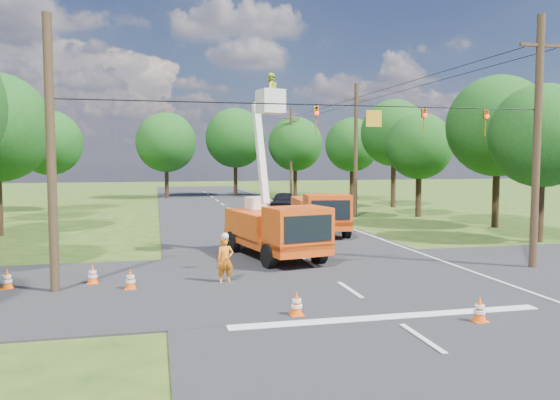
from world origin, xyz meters
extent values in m
plane|color=#254414|center=(0.00, 20.00, 0.00)|extent=(140.00, 140.00, 0.00)
cube|color=black|center=(0.00, 20.00, 0.00)|extent=(12.00, 100.00, 0.06)
cube|color=black|center=(0.00, 2.00, 0.00)|extent=(56.00, 10.00, 0.07)
cube|color=silver|center=(0.00, -3.20, 0.00)|extent=(9.00, 0.45, 0.02)
cube|color=silver|center=(5.60, 20.00, 0.00)|extent=(0.12, 90.00, 0.02)
cube|color=red|center=(-1.18, 6.51, 0.78)|extent=(3.69, 6.86, 0.49)
cube|color=red|center=(-0.69, 4.24, 1.63)|extent=(2.72, 2.30, 1.63)
cube|color=black|center=(-0.50, 3.33, 1.68)|extent=(2.03, 0.49, 1.03)
cube|color=red|center=(-1.36, 7.36, 1.46)|extent=(3.33, 4.45, 1.08)
cylinder|color=black|center=(-1.86, 4.26, 0.50)|extent=(0.55, 1.05, 1.00)
cylinder|color=black|center=(0.37, 4.74, 0.50)|extent=(0.55, 1.05, 1.00)
cylinder|color=black|center=(-2.72, 8.29, 0.50)|extent=(0.55, 1.05, 1.00)
cylinder|color=black|center=(-0.49, 8.77, 0.50)|extent=(0.55, 1.05, 1.00)
cube|color=silver|center=(-1.61, 8.53, 2.28)|extent=(0.96, 0.96, 0.60)
cube|color=silver|center=(-1.48, 7.95, 4.66)|extent=(0.60, 1.48, 4.70)
cube|color=silver|center=(-1.24, 6.83, 6.88)|extent=(1.22, 1.22, 1.03)
imported|color=#C6E526|center=(-1.24, 6.83, 7.31)|extent=(0.95, 0.84, 1.62)
cube|color=red|center=(3.10, 13.63, 0.78)|extent=(3.10, 6.75, 0.49)
cube|color=red|center=(2.84, 11.31, 1.63)|extent=(2.58, 2.10, 1.63)
cube|color=black|center=(2.74, 10.39, 1.69)|extent=(2.06, 0.29, 1.03)
cube|color=red|center=(3.19, 14.50, 1.47)|extent=(2.98, 4.28, 1.09)
cylinder|color=black|center=(1.73, 11.70, 0.50)|extent=(0.46, 1.03, 1.00)
cylinder|color=black|center=(4.01, 11.45, 0.50)|extent=(0.46, 1.03, 1.00)
cylinder|color=black|center=(2.19, 15.81, 0.50)|extent=(0.46, 1.03, 1.00)
cylinder|color=black|center=(4.46, 15.56, 0.50)|extent=(0.46, 1.03, 1.00)
imported|color=orange|center=(-3.88, 2.09, 0.82)|extent=(0.63, 0.44, 1.64)
imported|color=black|center=(4.36, 28.24, 0.78)|extent=(3.34, 4.94, 1.56)
cone|color=#FF580D|center=(-2.46, -2.41, 0.38)|extent=(0.36, 0.36, 0.70)
cube|color=#FF580D|center=(-2.46, -2.41, 0.04)|extent=(0.38, 0.38, 0.04)
cylinder|color=white|center=(-2.46, -2.41, 0.44)|extent=(0.26, 0.26, 0.09)
cylinder|color=white|center=(-2.46, -2.41, 0.29)|extent=(0.31, 0.31, 0.09)
cone|color=#FF580D|center=(2.17, -4.07, 0.38)|extent=(0.36, 0.36, 0.70)
cube|color=#FF580D|center=(2.17, -4.07, 0.04)|extent=(0.38, 0.38, 0.04)
cylinder|color=white|center=(2.17, -4.07, 0.44)|extent=(0.26, 0.26, 0.09)
cylinder|color=white|center=(2.17, -4.07, 0.29)|extent=(0.31, 0.31, 0.09)
cone|color=#FF580D|center=(0.80, 7.97, 0.38)|extent=(0.36, 0.36, 0.70)
cube|color=#FF580D|center=(0.80, 7.97, 0.04)|extent=(0.38, 0.38, 0.04)
cylinder|color=white|center=(0.80, 7.97, 0.44)|extent=(0.26, 0.26, 0.09)
cylinder|color=white|center=(0.80, 7.97, 0.29)|extent=(0.31, 0.31, 0.09)
cone|color=#FF580D|center=(2.31, 10.30, 0.38)|extent=(0.36, 0.36, 0.70)
cube|color=#FF580D|center=(2.31, 10.30, 0.04)|extent=(0.38, 0.38, 0.04)
cylinder|color=white|center=(2.31, 10.30, 0.44)|extent=(0.26, 0.26, 0.09)
cylinder|color=white|center=(2.31, 10.30, 0.29)|extent=(0.31, 0.31, 0.09)
cone|color=#FF580D|center=(-7.10, 1.82, 0.38)|extent=(0.36, 0.36, 0.70)
cube|color=#FF580D|center=(-7.10, 1.82, 0.04)|extent=(0.38, 0.38, 0.04)
cylinder|color=white|center=(-7.10, 1.82, 0.44)|extent=(0.26, 0.26, 0.09)
cylinder|color=white|center=(-7.10, 1.82, 0.29)|extent=(0.31, 0.31, 0.09)
cone|color=#FF580D|center=(-8.42, 2.92, 0.38)|extent=(0.36, 0.36, 0.70)
cube|color=#FF580D|center=(-8.42, 2.92, 0.04)|extent=(0.38, 0.38, 0.04)
cylinder|color=white|center=(-8.42, 2.92, 0.44)|extent=(0.26, 0.26, 0.09)
cylinder|color=white|center=(-8.42, 2.92, 0.29)|extent=(0.31, 0.31, 0.09)
cone|color=#FF580D|center=(-11.14, 2.77, 0.38)|extent=(0.36, 0.36, 0.70)
cube|color=#FF580D|center=(-11.14, 2.77, 0.04)|extent=(0.38, 0.38, 0.04)
cylinder|color=white|center=(-11.14, 2.77, 0.44)|extent=(0.26, 0.26, 0.09)
cylinder|color=white|center=(-11.14, 2.77, 0.29)|extent=(0.31, 0.31, 0.09)
cone|color=#FF580D|center=(4.24, 17.01, 0.38)|extent=(0.36, 0.36, 0.70)
cube|color=#FF580D|center=(4.24, 17.01, 0.04)|extent=(0.38, 0.38, 0.04)
cylinder|color=white|center=(4.24, 17.01, 0.44)|extent=(0.26, 0.26, 0.09)
cylinder|color=white|center=(4.24, 17.01, 0.29)|extent=(0.31, 0.31, 0.09)
cylinder|color=#4C3823|center=(8.50, 2.00, 5.00)|extent=(0.30, 0.30, 10.00)
cube|color=#4C3823|center=(8.50, 2.00, 8.80)|extent=(1.80, 0.12, 0.12)
cylinder|color=#4C3823|center=(8.50, 22.00, 5.00)|extent=(0.30, 0.30, 10.00)
cube|color=#4C3823|center=(8.50, 22.00, 8.80)|extent=(1.80, 0.12, 0.12)
cylinder|color=#4C3823|center=(8.50, 42.00, 5.00)|extent=(0.30, 0.30, 10.00)
cube|color=#4C3823|center=(8.50, 42.00, 8.80)|extent=(1.80, 0.12, 0.12)
cylinder|color=#4C3823|center=(-9.50, 2.00, 4.50)|extent=(0.30, 0.30, 9.00)
cylinder|color=black|center=(-0.50, 2.00, 6.30)|extent=(18.00, 0.04, 0.04)
cube|color=gold|center=(1.60, 2.00, 5.85)|extent=(0.60, 0.05, 0.60)
imported|color=gold|center=(-0.60, 2.00, 5.75)|extent=(0.16, 0.20, 1.00)
sphere|color=#FF0C0C|center=(-0.60, 1.88, 6.00)|extent=(0.14, 0.14, 0.14)
imported|color=gold|center=(3.60, 2.00, 5.75)|extent=(0.16, 0.20, 1.00)
sphere|color=#FF0C0C|center=(3.60, 1.88, 6.00)|extent=(0.14, 0.14, 0.14)
imported|color=gold|center=(6.20, 2.00, 5.75)|extent=(0.16, 0.20, 1.00)
sphere|color=#FF0C0C|center=(6.20, 1.88, 6.00)|extent=(0.14, 0.14, 0.14)
cylinder|color=#382616|center=(-14.80, 32.00, 2.02)|extent=(0.44, 0.44, 4.05)
sphere|color=#113F11|center=(-14.80, 32.00, 5.70)|extent=(5.40, 5.40, 5.40)
cylinder|color=#382616|center=(13.50, 8.00, 1.98)|extent=(0.44, 0.44, 3.96)
sphere|color=#113F11|center=(13.50, 8.00, 5.58)|extent=(5.40, 5.40, 5.40)
cylinder|color=#382616|center=(15.00, 14.00, 2.29)|extent=(0.44, 0.44, 4.58)
sphere|color=#113F11|center=(15.00, 14.00, 6.45)|extent=(6.40, 6.40, 6.40)
cylinder|color=#382616|center=(13.20, 21.00, 1.89)|extent=(0.44, 0.44, 3.78)
sphere|color=#113F11|center=(13.20, 21.00, 5.33)|extent=(5.00, 5.00, 5.00)
cylinder|color=#382616|center=(14.80, 29.00, 2.38)|extent=(0.44, 0.44, 4.75)
sphere|color=#113F11|center=(14.80, 29.00, 6.70)|extent=(6.00, 6.00, 6.00)
cylinder|color=#382616|center=(13.80, 37.00, 2.07)|extent=(0.44, 0.44, 4.14)
sphere|color=#113F11|center=(13.80, 37.00, 5.83)|extent=(5.60, 5.60, 5.60)
cylinder|color=#382616|center=(-5.00, 45.00, 2.20)|extent=(0.44, 0.44, 4.40)
sphere|color=#113F11|center=(-5.00, 45.00, 6.20)|extent=(6.60, 6.60, 6.60)
cylinder|color=#382616|center=(3.00, 47.00, 2.42)|extent=(0.44, 0.44, 4.84)
sphere|color=#113F11|center=(3.00, 47.00, 6.82)|extent=(7.00, 7.00, 7.00)
cylinder|color=#382616|center=(9.50, 44.00, 2.16)|extent=(0.44, 0.44, 4.31)
sphere|color=#113F11|center=(9.50, 44.00, 6.08)|extent=(6.20, 6.20, 6.20)
camera|label=1|loc=(-6.23, -16.83, 4.38)|focal=35.00mm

